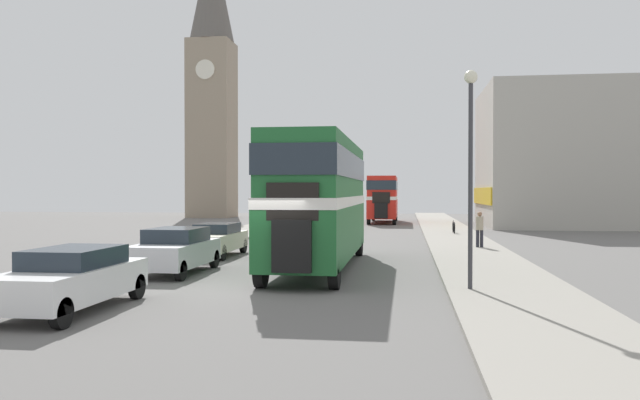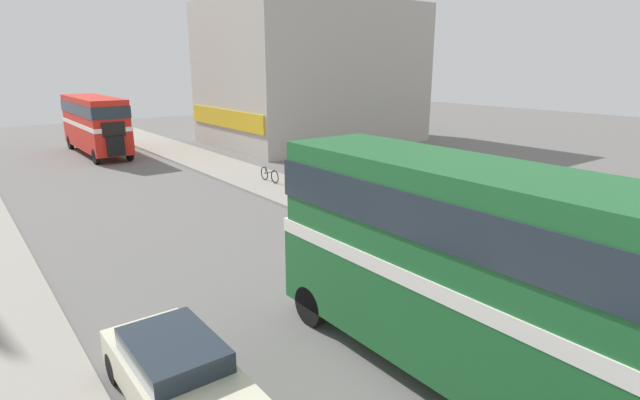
% 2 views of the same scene
% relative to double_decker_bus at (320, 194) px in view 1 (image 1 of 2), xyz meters
% --- Properties ---
extents(ground_plane, '(120.00, 120.00, 0.00)m').
position_rel_double_decker_bus_xyz_m(ground_plane, '(-0.89, -4.94, -2.65)').
color(ground_plane, slate).
extents(sidewalk_right, '(3.50, 120.00, 0.12)m').
position_rel_double_decker_bus_xyz_m(sidewalk_right, '(5.86, -4.94, -2.59)').
color(sidewalk_right, gray).
rests_on(sidewalk_right, ground_plane).
extents(sidewalk_left, '(3.50, 120.00, 0.12)m').
position_rel_double_decker_bus_xyz_m(sidewalk_left, '(-7.64, -4.94, -2.59)').
color(sidewalk_left, gray).
rests_on(sidewalk_left, ground_plane).
extents(double_decker_bus, '(2.41, 11.11, 4.48)m').
position_rel_double_decker_bus_xyz_m(double_decker_bus, '(0.00, 0.00, 0.00)').
color(double_decker_bus, '#1E602D').
rests_on(double_decker_bus, ground_plane).
extents(bus_distant, '(2.40, 9.33, 4.01)m').
position_rel_double_decker_bus_xyz_m(bus_distant, '(1.04, 32.97, -0.26)').
color(bus_distant, red).
rests_on(bus_distant, ground_plane).
extents(car_parked_near, '(1.80, 4.41, 1.44)m').
position_rel_double_decker_bus_xyz_m(car_parked_near, '(-4.56, -8.56, -1.89)').
color(car_parked_near, white).
rests_on(car_parked_near, ground_plane).
extents(car_parked_mid, '(1.85, 4.26, 1.51)m').
position_rel_double_decker_bus_xyz_m(car_parked_mid, '(-4.61, -1.94, -1.87)').
color(car_parked_mid, silver).
rests_on(car_parked_mid, ground_plane).
extents(car_parked_far, '(1.66, 4.13, 1.39)m').
position_rel_double_decker_bus_xyz_m(car_parked_far, '(-4.88, 3.50, -1.92)').
color(car_parked_far, beige).
rests_on(car_parked_far, ground_plane).
extents(pedestrian_walking, '(0.34, 0.34, 1.66)m').
position_rel_double_decker_bus_xyz_m(pedestrian_walking, '(6.45, 8.03, -1.59)').
color(pedestrian_walking, '#282833').
rests_on(pedestrian_walking, sidewalk_right).
extents(bicycle_on_pavement, '(0.05, 1.76, 0.78)m').
position_rel_double_decker_bus_xyz_m(bicycle_on_pavement, '(6.00, 17.94, -2.16)').
color(bicycle_on_pavement, black).
rests_on(bicycle_on_pavement, sidewalk_right).
extents(street_lamp, '(0.36, 0.36, 5.86)m').
position_rel_double_decker_bus_xyz_m(street_lamp, '(4.74, -4.78, 1.31)').
color(street_lamp, '#38383D').
rests_on(street_lamp, sidewalk_right).
extents(church_tower, '(4.63, 4.63, 30.09)m').
position_rel_double_decker_bus_xyz_m(church_tower, '(-17.24, 41.65, 12.75)').
color(church_tower, gray).
rests_on(church_tower, ground_plane).
extents(shop_building_block, '(15.77, 11.52, 10.80)m').
position_rel_double_decker_bus_xyz_m(shop_building_block, '(16.89, 28.85, 2.75)').
color(shop_building_block, '#B2ADA3').
rests_on(shop_building_block, ground_plane).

